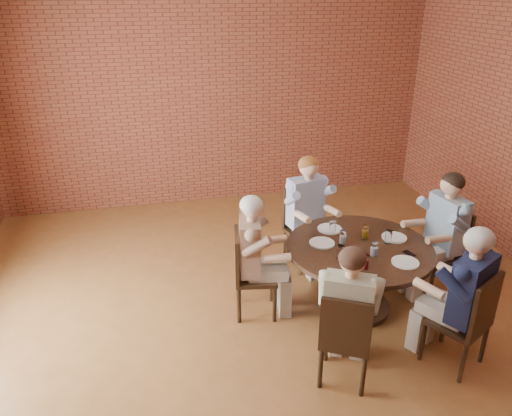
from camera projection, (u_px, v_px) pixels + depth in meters
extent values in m
plane|color=brown|center=(278.00, 331.00, 5.00)|extent=(7.00, 7.00, 0.00)
plane|color=brown|center=(217.00, 92.00, 7.40)|extent=(7.00, 0.00, 7.00)
cylinder|color=black|center=(354.00, 305.00, 5.34)|extent=(0.74, 0.74, 0.06)
cylinder|color=black|center=(356.00, 280.00, 5.21)|extent=(0.21, 0.21, 0.64)
cylinder|color=#321F12|center=(359.00, 248.00, 5.06)|extent=(1.48, 1.48, 0.05)
cube|color=black|center=(437.00, 255.00, 5.52)|extent=(0.51, 0.51, 0.04)
cube|color=black|center=(456.00, 230.00, 5.47)|extent=(0.10, 0.46, 0.52)
cylinder|color=black|center=(408.00, 268.00, 5.71)|extent=(0.04, 0.04, 0.41)
cylinder|color=black|center=(431.00, 285.00, 5.38)|extent=(0.04, 0.04, 0.41)
cylinder|color=black|center=(436.00, 261.00, 5.85)|extent=(0.04, 0.04, 0.41)
cylinder|color=black|center=(460.00, 278.00, 5.51)|extent=(0.04, 0.04, 0.41)
cube|color=black|center=(307.00, 233.00, 6.02)|extent=(0.53, 0.53, 0.04)
cube|color=black|center=(300.00, 206.00, 6.08)|extent=(0.45, 0.13, 0.51)
cylinder|color=black|center=(301.00, 260.00, 5.88)|extent=(0.04, 0.04, 0.41)
cylinder|color=black|center=(328.00, 253.00, 6.03)|extent=(0.04, 0.04, 0.41)
cylinder|color=black|center=(285.00, 245.00, 6.20)|extent=(0.04, 0.04, 0.41)
cylinder|color=black|center=(312.00, 239.00, 6.35)|extent=(0.04, 0.04, 0.41)
cube|color=black|center=(256.00, 276.00, 5.12)|extent=(0.49, 0.49, 0.04)
cube|color=black|center=(237.00, 255.00, 5.01)|extent=(0.11, 0.42, 0.48)
cylinder|color=black|center=(275.00, 304.00, 5.06)|extent=(0.04, 0.04, 0.41)
cylinder|color=black|center=(272.00, 285.00, 5.39)|extent=(0.04, 0.04, 0.41)
cylinder|color=black|center=(239.00, 305.00, 5.04)|extent=(0.04, 0.04, 0.41)
cylinder|color=black|center=(238.00, 286.00, 5.37)|extent=(0.04, 0.04, 0.41)
cube|color=black|center=(346.00, 337.00, 4.24)|extent=(0.56, 0.56, 0.04)
cube|color=black|center=(346.00, 326.00, 3.97)|extent=(0.38, 0.24, 0.48)
cylinder|color=black|center=(366.00, 349.00, 4.45)|extent=(0.04, 0.04, 0.41)
cylinder|color=black|center=(326.00, 342.00, 4.53)|extent=(0.04, 0.04, 0.41)
cylinder|color=black|center=(363.00, 376.00, 4.13)|extent=(0.04, 0.04, 0.41)
cylinder|color=black|center=(320.00, 368.00, 4.22)|extent=(0.04, 0.04, 0.41)
cube|color=black|center=(457.00, 322.00, 4.43)|extent=(0.61, 0.61, 0.04)
cube|color=black|center=(485.00, 306.00, 4.18)|extent=(0.41, 0.25, 0.51)
cylinder|color=black|center=(444.00, 324.00, 4.77)|extent=(0.04, 0.04, 0.41)
cylinder|color=black|center=(423.00, 341.00, 4.54)|extent=(0.04, 0.04, 0.41)
cylinder|color=black|center=(484.00, 343.00, 4.51)|extent=(0.04, 0.04, 0.41)
cylinder|color=black|center=(463.00, 363.00, 4.28)|extent=(0.04, 0.04, 0.41)
cylinder|color=white|center=(394.00, 237.00, 5.21)|extent=(0.26, 0.26, 0.01)
cylinder|color=white|center=(330.00, 229.00, 5.39)|extent=(0.26, 0.26, 0.01)
cylinder|color=white|center=(322.00, 243.00, 5.10)|extent=(0.26, 0.26, 0.01)
cylinder|color=white|center=(405.00, 262.00, 4.74)|extent=(0.26, 0.26, 0.01)
cylinder|color=white|center=(388.00, 237.00, 5.09)|extent=(0.07, 0.07, 0.14)
cylinder|color=white|center=(365.00, 232.00, 5.18)|extent=(0.07, 0.07, 0.14)
cylinder|color=white|center=(333.00, 228.00, 5.28)|extent=(0.07, 0.07, 0.14)
cylinder|color=white|center=(343.00, 237.00, 5.08)|extent=(0.07, 0.07, 0.14)
cylinder|color=white|center=(340.00, 252.00, 4.79)|extent=(0.07, 0.07, 0.14)
cylinder|color=white|center=(365.00, 262.00, 4.63)|extent=(0.07, 0.07, 0.14)
cylinder|color=white|center=(374.00, 249.00, 4.85)|extent=(0.07, 0.07, 0.14)
cube|color=black|center=(409.00, 253.00, 4.90)|extent=(0.09, 0.14, 0.01)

